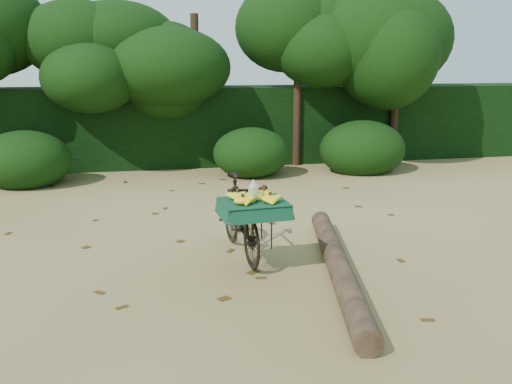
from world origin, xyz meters
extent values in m
plane|color=tan|center=(0.00, 0.00, 0.00)|extent=(80.00, 80.00, 0.00)
imported|color=black|center=(0.41, -0.44, 0.50)|extent=(0.60, 1.71, 1.01)
cube|color=black|center=(0.46, -1.04, 0.83)|extent=(0.40, 0.47, 0.03)
cube|color=#124430|center=(0.46, -1.04, 0.84)|extent=(0.77, 0.66, 0.01)
ellipsoid|color=#96B12A|center=(0.53, -1.04, 0.90)|extent=(0.10, 0.08, 0.11)
ellipsoid|color=#96B12A|center=(0.42, -0.99, 0.90)|extent=(0.10, 0.08, 0.11)
ellipsoid|color=#96B12A|center=(0.43, -1.10, 0.90)|extent=(0.10, 0.08, 0.11)
cylinder|color=#EAE5C6|center=(0.46, -1.03, 0.94)|extent=(0.12, 0.12, 0.15)
cylinder|color=brown|center=(1.37, -1.33, 0.13)|extent=(1.01, 3.56, 0.26)
cube|color=black|center=(0.00, 6.30, 0.90)|extent=(26.00, 1.80, 1.80)
camera|label=1|loc=(-0.71, -6.79, 2.35)|focal=38.00mm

